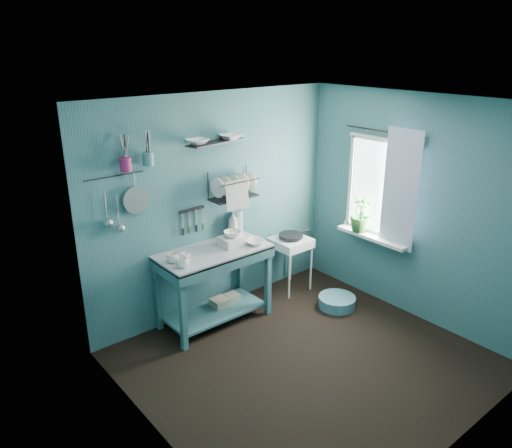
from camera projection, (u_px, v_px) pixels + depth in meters
floor at (307, 361)px, 4.94m from camera, size 3.20×3.20×0.00m
ceiling at (317, 104)px, 4.08m from camera, size 3.20×3.20×0.00m
wall_back at (216, 205)px, 5.60m from camera, size 3.20×0.00×3.20m
wall_front at (468, 310)px, 3.42m from camera, size 3.20×0.00×3.20m
wall_left at (153, 300)px, 3.56m from camera, size 0.00×3.00×3.00m
wall_right at (414, 209)px, 5.46m from camera, size 0.00×3.00×3.00m
work_counter at (214, 286)px, 5.52m from camera, size 1.30×0.79×0.87m
mug_left at (183, 263)px, 4.95m from camera, size 0.12×0.12×0.10m
mug_mid at (186, 257)px, 5.08m from camera, size 0.14×0.14×0.09m
mug_right at (172, 258)px, 5.05m from camera, size 0.17×0.17×0.10m
wash_tub at (233, 241)px, 5.48m from camera, size 0.28×0.22×0.10m
tub_bowl at (233, 234)px, 5.46m from camera, size 0.20×0.19×0.06m
soap_bottle at (233, 224)px, 5.71m from camera, size 0.11×0.12×0.30m
water_bottle at (239, 222)px, 5.79m from camera, size 0.09×0.09×0.28m
counter_bowl at (254, 242)px, 5.52m from camera, size 0.22×0.22×0.05m
hotplate_stand at (290, 264)px, 6.28m from camera, size 0.50×0.50×0.69m
frying_pan at (291, 236)px, 6.15m from camera, size 0.30×0.30×0.03m
knife_strip at (192, 210)px, 5.36m from camera, size 0.32×0.04×0.03m
dish_rack at (234, 184)px, 5.51m from camera, size 0.57×0.28×0.32m
upper_shelf at (216, 142)px, 5.24m from camera, size 0.72×0.29×0.02m
shelf_bowl_left at (197, 135)px, 5.07m from camera, size 0.24×0.24×0.05m
shelf_bowl_right at (230, 130)px, 5.32m from camera, size 0.24×0.24×0.06m
utensil_cup_magenta at (126, 164)px, 4.68m from camera, size 0.11×0.11×0.13m
utensil_cup_teal at (148, 159)px, 4.81m from camera, size 0.11×0.11×0.13m
colander at (136, 200)px, 4.88m from camera, size 0.28×0.03×0.28m
ladle_outer at (106, 205)px, 4.70m from camera, size 0.01×0.01×0.30m
ladle_inner at (118, 211)px, 4.80m from camera, size 0.01×0.01×0.30m
hook_rail at (114, 176)px, 4.69m from camera, size 0.60×0.01×0.01m
window_glass at (381, 188)px, 5.73m from camera, size 0.00×1.10×1.10m
windowsill at (372, 237)px, 5.88m from camera, size 0.16×0.95×0.04m
curtain at (400, 190)px, 5.46m from camera, size 0.00×1.35×1.35m
curtain_rod at (384, 131)px, 5.48m from camera, size 0.02×1.05×0.02m
potted_plant at (361, 214)px, 5.94m from camera, size 0.25×0.25×0.44m
storage_tin_large at (220, 307)px, 5.72m from camera, size 0.18×0.18×0.22m
storage_tin_small at (232, 302)px, 5.87m from camera, size 0.15×0.15×0.20m
floor_basin at (337, 302)px, 5.94m from camera, size 0.44×0.44×0.13m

